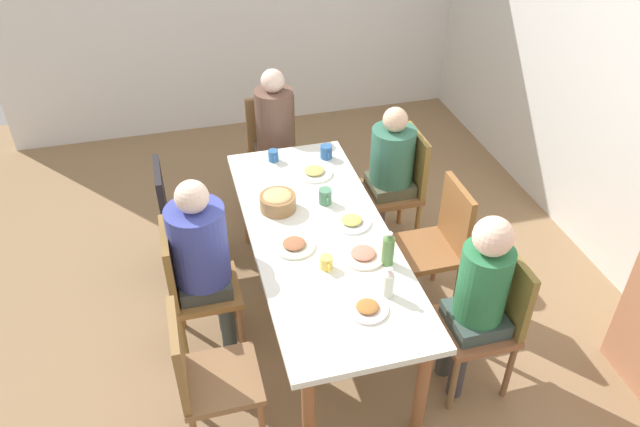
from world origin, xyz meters
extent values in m
plane|color=#8C6D4C|center=(0.00, 0.00, 0.00)|extent=(6.79, 6.79, 0.00)
cube|color=white|center=(0.00, 0.00, 0.70)|extent=(2.05, 0.81, 0.04)
cylinder|color=#966336|center=(-0.93, -0.31, 0.34)|extent=(0.07, 0.07, 0.68)
cylinder|color=brown|center=(0.93, -0.31, 0.34)|extent=(0.07, 0.07, 0.68)
cylinder|color=#955B40|center=(-0.93, 0.31, 0.34)|extent=(0.07, 0.07, 0.68)
cylinder|color=#945B37|center=(0.93, 0.31, 0.34)|extent=(0.07, 0.07, 0.68)
cube|color=brown|center=(0.00, 0.71, 0.44)|extent=(0.40, 0.40, 0.04)
cylinder|color=brown|center=(0.17, 0.88, 0.21)|extent=(0.04, 0.04, 0.43)
cylinder|color=#8C5E3D|center=(-0.17, 0.88, 0.21)|extent=(0.04, 0.04, 0.43)
cylinder|color=#8D5A40|center=(0.17, 0.54, 0.21)|extent=(0.04, 0.04, 0.43)
cylinder|color=olive|center=(-0.17, 0.54, 0.21)|extent=(0.04, 0.04, 0.43)
cube|color=brown|center=(0.00, 0.89, 0.68)|extent=(0.38, 0.04, 0.45)
cube|color=#925938|center=(0.68, 0.71, 0.44)|extent=(0.40, 0.40, 0.04)
cylinder|color=brown|center=(0.85, 0.88, 0.21)|extent=(0.04, 0.04, 0.43)
cylinder|color=brown|center=(0.51, 0.88, 0.21)|extent=(0.04, 0.04, 0.43)
cylinder|color=olive|center=(0.85, 0.54, 0.21)|extent=(0.04, 0.04, 0.43)
cylinder|color=#8F613B|center=(0.51, 0.54, 0.21)|extent=(0.04, 0.04, 0.43)
cube|color=olive|center=(0.68, 0.89, 0.68)|extent=(0.38, 0.04, 0.45)
cylinder|color=#3F3C43|center=(0.76, 0.61, 0.23)|extent=(0.09, 0.09, 0.45)
cylinder|color=#414440|center=(0.60, 0.61, 0.23)|extent=(0.09, 0.09, 0.45)
cube|color=#384844|center=(0.68, 0.71, 0.50)|extent=(0.30, 0.30, 0.10)
cylinder|color=#2B7446|center=(0.68, 0.71, 0.77)|extent=(0.27, 0.27, 0.44)
sphere|color=beige|center=(0.68, 0.71, 1.09)|extent=(0.21, 0.21, 0.21)
cube|color=black|center=(-0.68, -0.71, 0.44)|extent=(0.40, 0.40, 0.04)
cylinder|color=black|center=(-0.85, -0.88, 0.21)|extent=(0.04, 0.04, 0.43)
cylinder|color=black|center=(-0.51, -0.88, 0.21)|extent=(0.04, 0.04, 0.43)
cylinder|color=black|center=(-0.85, -0.54, 0.21)|extent=(0.04, 0.04, 0.43)
cylinder|color=black|center=(-0.51, -0.54, 0.21)|extent=(0.04, 0.04, 0.43)
cube|color=black|center=(-0.68, -0.89, 0.68)|extent=(0.38, 0.04, 0.45)
cube|color=olive|center=(0.00, -0.71, 0.44)|extent=(0.40, 0.40, 0.04)
cylinder|color=#965C3B|center=(-0.17, -0.88, 0.21)|extent=(0.04, 0.04, 0.43)
cylinder|color=olive|center=(0.17, -0.88, 0.21)|extent=(0.04, 0.04, 0.43)
cylinder|color=#955F31|center=(-0.17, -0.54, 0.21)|extent=(0.04, 0.04, 0.43)
cylinder|color=brown|center=(0.17, -0.54, 0.21)|extent=(0.04, 0.04, 0.43)
cube|color=brown|center=(0.00, -0.89, 0.68)|extent=(0.38, 0.04, 0.45)
cylinder|color=#3C383A|center=(-0.08, -0.61, 0.23)|extent=(0.09, 0.09, 0.45)
cylinder|color=#374242|center=(0.08, -0.61, 0.23)|extent=(0.09, 0.09, 0.45)
cube|color=#3B403A|center=(0.00, -0.71, 0.50)|extent=(0.30, 0.30, 0.10)
cylinder|color=#3A449D|center=(0.00, -0.71, 0.79)|extent=(0.33, 0.33, 0.48)
sphere|color=beige|center=(0.00, -0.71, 1.12)|extent=(0.19, 0.19, 0.19)
cube|color=#93612D|center=(-1.33, 0.00, 0.44)|extent=(0.40, 0.40, 0.04)
cylinder|color=brown|center=(-1.50, 0.17, 0.21)|extent=(0.04, 0.04, 0.43)
cylinder|color=brown|center=(-1.50, -0.17, 0.21)|extent=(0.04, 0.04, 0.43)
cylinder|color=olive|center=(-1.16, 0.17, 0.21)|extent=(0.04, 0.04, 0.43)
cylinder|color=olive|center=(-1.16, -0.17, 0.21)|extent=(0.04, 0.04, 0.43)
cube|color=olive|center=(-1.51, 0.00, 0.68)|extent=(0.04, 0.38, 0.45)
cylinder|color=brown|center=(-1.23, 0.08, 0.23)|extent=(0.09, 0.09, 0.45)
cylinder|color=brown|center=(-1.23, -0.08, 0.23)|extent=(0.09, 0.09, 0.45)
cube|color=brown|center=(-1.33, 0.00, 0.50)|extent=(0.30, 0.30, 0.10)
cylinder|color=brown|center=(-1.33, 0.00, 0.79)|extent=(0.29, 0.29, 0.48)
sphere|color=beige|center=(-1.33, 0.00, 1.11)|extent=(0.17, 0.17, 0.17)
cube|color=brown|center=(0.68, -0.71, 0.44)|extent=(0.40, 0.40, 0.04)
cylinder|color=olive|center=(0.51, -0.88, 0.21)|extent=(0.04, 0.04, 0.43)
cylinder|color=olive|center=(0.51, -0.54, 0.21)|extent=(0.04, 0.04, 0.43)
cylinder|color=#94603A|center=(0.85, -0.54, 0.21)|extent=(0.04, 0.04, 0.43)
cube|color=brown|center=(0.68, -0.89, 0.68)|extent=(0.38, 0.04, 0.45)
cube|color=brown|center=(-0.68, 0.71, 0.44)|extent=(0.40, 0.40, 0.04)
cylinder|color=olive|center=(-0.51, 0.88, 0.21)|extent=(0.04, 0.04, 0.43)
cylinder|color=#936031|center=(-0.85, 0.88, 0.21)|extent=(0.04, 0.04, 0.43)
cylinder|color=#945A42|center=(-0.51, 0.54, 0.21)|extent=(0.04, 0.04, 0.43)
cylinder|color=olive|center=(-0.85, 0.54, 0.21)|extent=(0.04, 0.04, 0.43)
cube|color=olive|center=(-0.68, 0.89, 0.68)|extent=(0.38, 0.04, 0.45)
cylinder|color=brown|center=(-0.60, 0.61, 0.23)|extent=(0.09, 0.09, 0.45)
cylinder|color=brown|center=(-0.76, 0.61, 0.23)|extent=(0.09, 0.09, 0.45)
cube|color=#4F4F3B|center=(-0.68, 0.71, 0.50)|extent=(0.30, 0.30, 0.10)
cylinder|color=#336A55|center=(-0.68, 0.71, 0.75)|extent=(0.31, 0.31, 0.41)
sphere|color=beige|center=(-0.68, 0.71, 1.03)|extent=(0.17, 0.17, 0.17)
cylinder|color=white|center=(0.67, 0.07, 0.73)|extent=(0.22, 0.22, 0.01)
ellipsoid|color=#A86931|center=(0.67, 0.07, 0.75)|extent=(0.12, 0.12, 0.02)
cylinder|color=silver|center=(-0.05, 0.21, 0.73)|extent=(0.23, 0.23, 0.01)
ellipsoid|color=tan|center=(-0.05, 0.21, 0.75)|extent=(0.13, 0.13, 0.02)
cylinder|color=white|center=(-0.64, 0.13, 0.73)|extent=(0.25, 0.25, 0.01)
ellipsoid|color=tan|center=(-0.64, 0.13, 0.75)|extent=(0.14, 0.14, 0.02)
cylinder|color=beige|center=(0.26, 0.18, 0.73)|extent=(0.26, 0.26, 0.01)
ellipsoid|color=#D17760|center=(0.26, 0.18, 0.75)|extent=(0.14, 0.14, 0.02)
cylinder|color=silver|center=(0.08, -0.17, 0.73)|extent=(0.24, 0.24, 0.01)
ellipsoid|color=#9F5E3E|center=(0.08, -0.17, 0.75)|extent=(0.13, 0.13, 0.02)
cylinder|color=olive|center=(-0.31, -0.19, 0.77)|extent=(0.23, 0.23, 0.10)
ellipsoid|color=tan|center=(-0.31, -0.19, 0.82)|extent=(0.18, 0.18, 0.04)
cylinder|color=#2D5D9D|center=(-0.82, 0.26, 0.77)|extent=(0.08, 0.08, 0.10)
torus|color=#325A97|center=(-0.77, 0.26, 0.77)|extent=(0.05, 0.01, 0.05)
cylinder|color=#E6C456|center=(0.30, -0.04, 0.76)|extent=(0.07, 0.07, 0.08)
torus|color=yellow|center=(0.35, -0.04, 0.76)|extent=(0.05, 0.01, 0.05)
cylinder|color=#2D5F98|center=(-0.88, -0.10, 0.76)|extent=(0.07, 0.07, 0.08)
torus|color=#2B5FA4|center=(-0.83, -0.10, 0.76)|extent=(0.05, 0.01, 0.05)
cylinder|color=#4C8263|center=(-0.30, 0.11, 0.77)|extent=(0.08, 0.08, 0.10)
torus|color=#51955E|center=(-0.24, 0.11, 0.77)|extent=(0.05, 0.01, 0.05)
cylinder|color=silver|center=(0.59, 0.21, 0.79)|extent=(0.06, 0.06, 0.14)
cone|color=silver|center=(0.59, 0.21, 0.88)|extent=(0.05, 0.05, 0.03)
cylinder|color=white|center=(0.59, 0.21, 0.90)|extent=(0.03, 0.03, 0.01)
cylinder|color=#558241|center=(0.35, 0.29, 0.81)|extent=(0.07, 0.07, 0.18)
cone|color=#51793C|center=(0.35, 0.29, 0.91)|extent=(0.06, 0.06, 0.03)
cylinder|color=white|center=(0.35, 0.29, 0.93)|extent=(0.03, 0.03, 0.01)
camera|label=1|loc=(2.78, -0.74, 3.01)|focal=34.86mm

